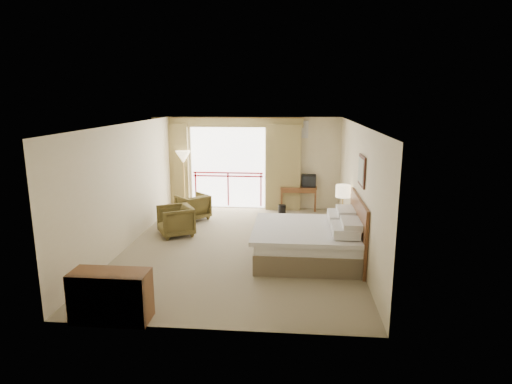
# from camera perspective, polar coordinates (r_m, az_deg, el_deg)

# --- Properties ---
(floor) EXTENTS (7.00, 7.00, 0.00)m
(floor) POSITION_cam_1_polar(r_m,az_deg,el_deg) (9.61, -2.09, -7.27)
(floor) COLOR #827557
(floor) RESTS_ON ground
(ceiling) EXTENTS (7.00, 7.00, 0.00)m
(ceiling) POSITION_cam_1_polar(r_m,az_deg,el_deg) (9.06, -2.22, 9.02)
(ceiling) COLOR white
(ceiling) RESTS_ON wall_back
(wall_back) EXTENTS (5.00, 0.00, 5.00)m
(wall_back) POSITION_cam_1_polar(r_m,az_deg,el_deg) (12.66, -0.17, 3.89)
(wall_back) COLOR beige
(wall_back) RESTS_ON ground
(wall_front) EXTENTS (5.00, 0.00, 5.00)m
(wall_front) POSITION_cam_1_polar(r_m,az_deg,el_deg) (5.90, -6.43, -6.36)
(wall_front) COLOR beige
(wall_front) RESTS_ON ground
(wall_left) EXTENTS (0.00, 7.00, 7.00)m
(wall_left) POSITION_cam_1_polar(r_m,az_deg,el_deg) (9.86, -16.72, 0.87)
(wall_left) COLOR beige
(wall_left) RESTS_ON ground
(wall_right) EXTENTS (0.00, 7.00, 7.00)m
(wall_right) POSITION_cam_1_polar(r_m,az_deg,el_deg) (9.27, 13.37, 0.34)
(wall_right) COLOR beige
(wall_right) RESTS_ON ground
(balcony_door) EXTENTS (2.40, 0.00, 2.40)m
(balcony_door) POSITION_cam_1_polar(r_m,az_deg,el_deg) (12.76, -3.76, 3.25)
(balcony_door) COLOR white
(balcony_door) RESTS_ON wall_back
(balcony_railing) EXTENTS (2.09, 0.03, 1.02)m
(balcony_railing) POSITION_cam_1_polar(r_m,az_deg,el_deg) (12.81, -3.75, 1.52)
(balcony_railing) COLOR #A70E1A
(balcony_railing) RESTS_ON wall_back
(curtain_left) EXTENTS (1.00, 0.26, 2.50)m
(curtain_left) POSITION_cam_1_polar(r_m,az_deg,el_deg) (12.99, -11.08, 3.42)
(curtain_left) COLOR olive
(curtain_left) RESTS_ON wall_back
(curtain_right) EXTENTS (1.00, 0.26, 2.50)m
(curtain_right) POSITION_cam_1_polar(r_m,az_deg,el_deg) (12.48, 3.66, 3.27)
(curtain_right) COLOR olive
(curtain_right) RESTS_ON wall_back
(valance) EXTENTS (4.40, 0.22, 0.28)m
(valance) POSITION_cam_1_polar(r_m,az_deg,el_deg) (12.52, -3.92, 9.28)
(valance) COLOR olive
(valance) RESTS_ON wall_back
(hvac_vent) EXTENTS (0.50, 0.04, 0.50)m
(hvac_vent) POSITION_cam_1_polar(r_m,az_deg,el_deg) (12.47, 5.84, 8.31)
(hvac_vent) COLOR silver
(hvac_vent) RESTS_ON wall_back
(bed) EXTENTS (2.13, 2.06, 0.97)m
(bed) POSITION_cam_1_polar(r_m,az_deg,el_deg) (8.85, 7.12, -6.52)
(bed) COLOR brown
(bed) RESTS_ON floor
(headboard) EXTENTS (0.06, 2.10, 1.30)m
(headboard) POSITION_cam_1_polar(r_m,az_deg,el_deg) (8.86, 13.43, -4.90)
(headboard) COLOR #572E18
(headboard) RESTS_ON wall_right
(framed_art) EXTENTS (0.04, 0.72, 0.60)m
(framed_art) POSITION_cam_1_polar(r_m,az_deg,el_deg) (8.59, 13.91, 2.76)
(framed_art) COLOR black
(framed_art) RESTS_ON wall_right
(nightstand) EXTENTS (0.48, 0.56, 0.65)m
(nightstand) POSITION_cam_1_polar(r_m,az_deg,el_deg) (10.23, 11.36, -4.36)
(nightstand) COLOR #572E18
(nightstand) RESTS_ON floor
(table_lamp) EXTENTS (0.34, 0.34, 0.60)m
(table_lamp) POSITION_cam_1_polar(r_m,az_deg,el_deg) (10.08, 11.53, 0.05)
(table_lamp) COLOR tan
(table_lamp) RESTS_ON nightstand
(phone) EXTENTS (0.22, 0.20, 0.08)m
(phone) POSITION_cam_1_polar(r_m,az_deg,el_deg) (9.98, 11.26, -2.60)
(phone) COLOR black
(phone) RESTS_ON nightstand
(desk) EXTENTS (1.06, 0.51, 0.69)m
(desk) POSITION_cam_1_polar(r_m,az_deg,el_deg) (12.67, 5.68, 0.10)
(desk) COLOR #572E18
(desk) RESTS_ON floor
(tv) EXTENTS (0.40, 0.32, 0.36)m
(tv) POSITION_cam_1_polar(r_m,az_deg,el_deg) (12.56, 7.08, 1.50)
(tv) COLOR black
(tv) RESTS_ON desk
(coffee_maker) EXTENTS (0.16, 0.16, 0.27)m
(coffee_maker) POSITION_cam_1_polar(r_m,az_deg,el_deg) (12.57, 4.11, 1.36)
(coffee_maker) COLOR black
(coffee_maker) RESTS_ON desk
(cup) EXTENTS (0.08, 0.08, 0.11)m
(cup) POSITION_cam_1_polar(r_m,az_deg,el_deg) (12.54, 4.79, 0.94)
(cup) COLOR white
(cup) RESTS_ON desk
(wastebasket) EXTENTS (0.27, 0.27, 0.27)m
(wastebasket) POSITION_cam_1_polar(r_m,az_deg,el_deg) (12.17, 3.49, -2.34)
(wastebasket) COLOR black
(wastebasket) RESTS_ON floor
(armchair_far) EXTENTS (1.05, 1.05, 0.69)m
(armchair_far) POSITION_cam_1_polar(r_m,az_deg,el_deg) (11.83, -8.36, -3.57)
(armchair_far) COLOR #473C1D
(armchair_far) RESTS_ON floor
(armchair_near) EXTENTS (1.06, 1.05, 0.72)m
(armchair_near) POSITION_cam_1_polar(r_m,az_deg,el_deg) (10.54, -10.58, -5.66)
(armchair_near) COLOR #473C1D
(armchair_near) RESTS_ON floor
(side_table) EXTENTS (0.48, 0.48, 0.53)m
(side_table) POSITION_cam_1_polar(r_m,az_deg,el_deg) (11.21, -11.06, -2.65)
(side_table) COLOR black
(side_table) RESTS_ON floor
(book) EXTENTS (0.19, 0.24, 0.02)m
(book) POSITION_cam_1_polar(r_m,az_deg,el_deg) (11.17, -11.10, -1.80)
(book) COLOR white
(book) RESTS_ON side_table
(floor_lamp) EXTENTS (0.44, 0.44, 1.74)m
(floor_lamp) POSITION_cam_1_polar(r_m,az_deg,el_deg) (12.59, -9.67, 4.33)
(floor_lamp) COLOR tan
(floor_lamp) RESTS_ON floor
(dresser) EXTENTS (1.15, 0.49, 0.76)m
(dresser) POSITION_cam_1_polar(r_m,az_deg,el_deg) (6.83, -18.80, -13.01)
(dresser) COLOR #572E18
(dresser) RESTS_ON floor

